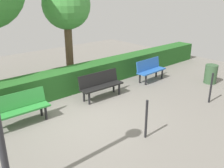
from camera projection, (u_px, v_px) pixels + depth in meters
name	position (u px, v px, depth m)	size (l,w,h in m)	color
ground_plane	(83.00, 117.00, 7.08)	(17.83, 17.83, 0.00)	gray
bench_blue	(150.00, 69.00, 9.89)	(1.39, 0.51, 0.86)	blue
bench_black	(101.00, 84.00, 8.27)	(1.58, 0.50, 0.86)	black
bench_green	(20.00, 107.00, 6.59)	(1.53, 0.51, 0.86)	#2D8C38
hedge_row	(78.00, 78.00, 9.06)	(13.83, 0.78, 0.83)	#266023
tree_near	(66.00, 6.00, 9.46)	(1.86, 1.86, 3.85)	brown
railing_post_near	(211.00, 88.00, 7.86)	(0.06, 0.06, 1.00)	black
railing_post_mid	(146.00, 119.00, 5.93)	(0.06, 0.06, 1.00)	black
trash_bin	(211.00, 74.00, 9.64)	(0.47, 0.47, 0.74)	#385938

